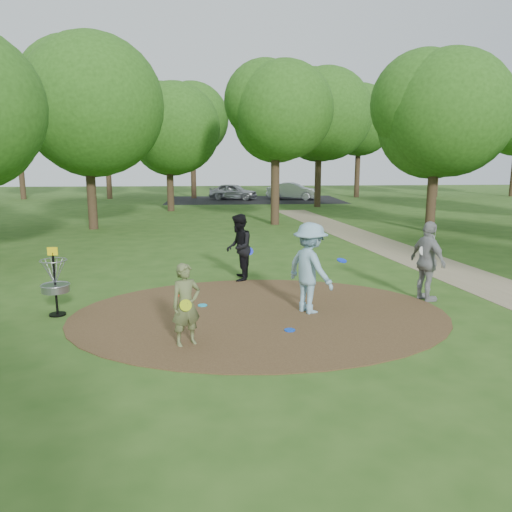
{
  "coord_description": "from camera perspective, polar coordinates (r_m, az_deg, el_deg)",
  "views": [
    {
      "loc": [
        -0.87,
        -10.62,
        3.47
      ],
      "look_at": [
        0.0,
        1.2,
        1.1
      ],
      "focal_mm": 35.0,
      "sensor_mm": 36.0,
      "label": 1
    }
  ],
  "objects": [
    {
      "name": "ground",
      "position": [
        11.21,
        0.45,
        -6.73
      ],
      "size": [
        100.0,
        100.0,
        0.0
      ],
      "primitive_type": "plane",
      "color": "#2D5119",
      "rests_on": "ground"
    },
    {
      "name": "dirt_clearing",
      "position": [
        11.21,
        0.45,
        -6.68
      ],
      "size": [
        8.4,
        8.4,
        0.02
      ],
      "primitive_type": "cylinder",
      "color": "#47301C",
      "rests_on": "ground"
    },
    {
      "name": "footpath",
      "position": [
        15.02,
        25.36,
        -3.14
      ],
      "size": [
        7.55,
        39.89,
        0.01
      ],
      "primitive_type": "cube",
      "rotation": [
        0.0,
        0.0,
        0.14
      ],
      "color": "#8C7A5B",
      "rests_on": "ground"
    },
    {
      "name": "parking_lot",
      "position": [
        40.87,
        -0.17,
        6.44
      ],
      "size": [
        14.0,
        8.0,
        0.01
      ],
      "primitive_type": "cube",
      "color": "black",
      "rests_on": "ground"
    },
    {
      "name": "player_observer_with_disc",
      "position": [
        9.33,
        -7.99,
        -5.56
      ],
      "size": [
        0.68,
        0.59,
        1.56
      ],
      "color": "#5E683C",
      "rests_on": "ground"
    },
    {
      "name": "player_throwing_with_disc",
      "position": [
        11.18,
        6.19,
        -1.39
      ],
      "size": [
        1.54,
        1.53,
        2.05
      ],
      "color": "#83AFC4",
      "rests_on": "ground"
    },
    {
      "name": "player_walking_with_disc",
      "position": [
        14.07,
        -1.98,
        0.98
      ],
      "size": [
        0.82,
        0.99,
        1.9
      ],
      "color": "black",
      "rests_on": "ground"
    },
    {
      "name": "player_waiting_with_disc",
      "position": [
        12.76,
        19.04,
        -0.59
      ],
      "size": [
        0.8,
        1.24,
        1.95
      ],
      "color": "gray",
      "rests_on": "ground"
    },
    {
      "name": "disc_ground_cyan",
      "position": [
        11.87,
        -6.13,
        -5.62
      ],
      "size": [
        0.22,
        0.22,
        0.02
      ],
      "primitive_type": "cylinder",
      "color": "#1AAED6",
      "rests_on": "dirt_clearing"
    },
    {
      "name": "disc_ground_blue",
      "position": [
        10.2,
        3.88,
        -8.44
      ],
      "size": [
        0.22,
        0.22,
        0.02
      ],
      "primitive_type": "cylinder",
      "color": "blue",
      "rests_on": "dirt_clearing"
    },
    {
      "name": "disc_ground_red",
      "position": [
        12.75,
        -8.45,
        -4.47
      ],
      "size": [
        0.22,
        0.22,
        0.02
      ],
      "primitive_type": "cylinder",
      "color": "red",
      "rests_on": "dirt_clearing"
    },
    {
      "name": "car_left",
      "position": [
        40.93,
        -2.61,
        7.36
      ],
      "size": [
        4.18,
        2.75,
        1.32
      ],
      "primitive_type": "imported",
      "rotation": [
        0.0,
        0.0,
        1.24
      ],
      "color": "#A1A3A9",
      "rests_on": "ground"
    },
    {
      "name": "car_right",
      "position": [
        41.17,
        4.23,
        7.4
      ],
      "size": [
        4.4,
        2.72,
        1.37
      ],
      "primitive_type": "imported",
      "rotation": [
        0.0,
        0.0,
        1.24
      ],
      "color": "#B6BABF",
      "rests_on": "ground"
    },
    {
      "name": "disc_golf_basket",
      "position": [
        11.8,
        -22.03,
        -2.24
      ],
      "size": [
        0.63,
        0.63,
        1.54
      ],
      "color": "black",
      "rests_on": "ground"
    },
    {
      "name": "tree_ring",
      "position": [
        21.65,
        2.86,
        15.96
      ],
      "size": [
        37.72,
        45.53,
        9.19
      ],
      "color": "#332316",
      "rests_on": "ground"
    }
  ]
}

